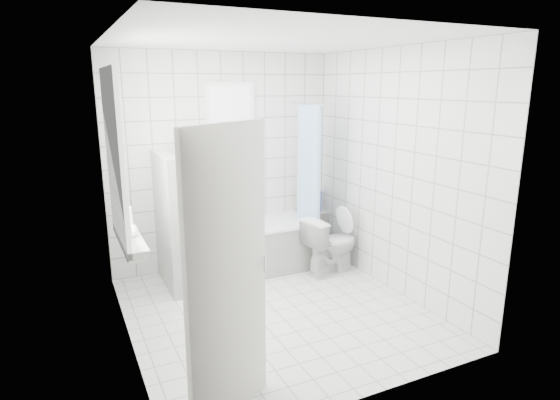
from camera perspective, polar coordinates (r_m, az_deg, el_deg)
ground at (r=4.84m, az=-0.57°, el=-13.34°), size 3.00×3.00×0.00m
ceiling at (r=4.33m, az=-0.65°, el=18.98°), size 3.00×3.00×0.00m
wall_back at (r=5.78m, az=-6.91°, el=4.65°), size 2.80×0.02×2.60m
wall_front at (r=3.15m, az=11.00°, el=-3.26°), size 2.80×0.02×2.60m
wall_left at (r=4.03m, az=-18.95°, el=0.00°), size 0.02×3.00×2.60m
wall_right at (r=5.14m, az=13.71°, el=3.22°), size 0.02×3.00×2.60m
window_left at (r=4.28m, az=-19.16°, el=4.84°), size 0.01×0.90×1.40m
window_back at (r=5.70m, az=-5.99°, el=11.13°), size 0.50×0.01×0.50m
window_sill at (r=4.45m, az=-17.83°, el=-4.55°), size 0.18×1.02×0.08m
door at (r=3.05m, az=-6.30°, el=-9.69°), size 0.69×0.47×2.00m
bathtub at (r=5.72m, az=-4.26°, el=-5.82°), size 1.70×0.77×0.58m
partition_wall at (r=5.29m, az=-13.41°, el=-2.59°), size 0.15×0.85×1.50m
tiled_ledge at (r=6.41m, az=4.30°, el=-3.80°), size 0.40×0.24×0.55m
toilet at (r=5.66m, az=6.25°, el=-5.41°), size 0.75×0.50×0.71m
curtain_rod at (r=5.70m, az=3.07°, el=11.69°), size 0.02×0.80×0.02m
shower_curtain at (r=5.70m, az=3.58°, el=2.55°), size 0.14×0.48×1.78m
tub_faucet at (r=5.90m, az=-4.64°, el=0.44°), size 0.18×0.06×0.06m
sill_bottles at (r=4.51m, az=-18.06°, el=-2.21°), size 0.17×0.53×0.30m
ledge_bottles at (r=6.30m, az=4.38°, el=-0.39°), size 0.19×0.16×0.28m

